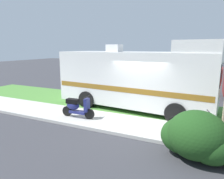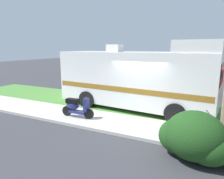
{
  "view_description": "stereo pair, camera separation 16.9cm",
  "coord_description": "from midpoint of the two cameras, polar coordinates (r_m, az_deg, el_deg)",
  "views": [
    {
      "loc": [
        2.7,
        -8.44,
        3.08
      ],
      "look_at": [
        -1.43,
        0.3,
        1.1
      ],
      "focal_mm": 32.89,
      "sensor_mm": 36.0,
      "label": 1
    },
    {
      "loc": [
        2.85,
        -8.37,
        3.08
      ],
      "look_at": [
        -1.43,
        0.3,
        1.1
      ],
      "focal_mm": 32.89,
      "sensor_mm": 36.0,
      "label": 2
    }
  ],
  "objects": [
    {
      "name": "sidewalk",
      "position": [
        8.29,
        3.96,
        -9.81
      ],
      "size": [
        24.0,
        2.0,
        0.12
      ],
      "color": "beige",
      "rests_on": "ground"
    },
    {
      "name": "motorhome_rv",
      "position": [
        10.28,
        6.37,
        3.23
      ],
      "size": [
        7.83,
        3.04,
        3.38
      ],
      "color": "silver",
      "rests_on": "ground"
    },
    {
      "name": "scooter",
      "position": [
        8.97,
        -10.32,
        -4.8
      ],
      "size": [
        1.54,
        0.5,
        0.97
      ],
      "color": "black",
      "rests_on": "ground"
    },
    {
      "name": "bush_by_porch",
      "position": [
        6.22,
        21.53,
        -12.27
      ],
      "size": [
        1.94,
        1.46,
        1.38
      ],
      "color": "#1E4719",
      "rests_on": "ground"
    },
    {
      "name": "bicycle",
      "position": [
        7.52,
        21.08,
        -9.25
      ],
      "size": [
        1.72,
        0.59,
        0.9
      ],
      "color": "black",
      "rests_on": "ground"
    },
    {
      "name": "grass_strip",
      "position": [
        10.72,
        9.25,
        -5.05
      ],
      "size": [
        24.0,
        3.4,
        0.08
      ],
      "color": "#4C8438",
      "rests_on": "ground"
    },
    {
      "name": "ground_plane",
      "position": [
        9.37,
        6.66,
        -7.69
      ],
      "size": [
        80.0,
        80.0,
        0.0
      ],
      "primitive_type": "plane",
      "color": "#38383D"
    }
  ]
}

